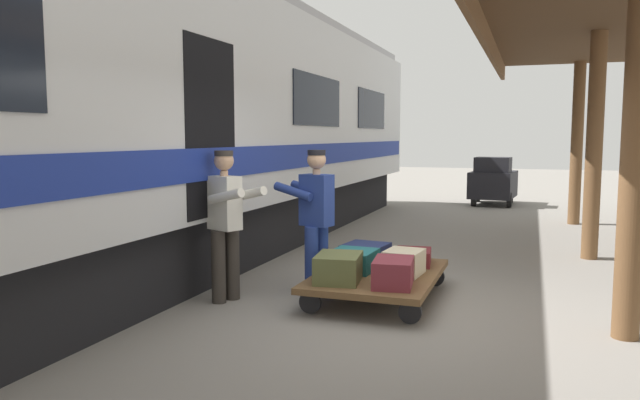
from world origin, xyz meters
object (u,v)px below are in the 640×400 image
object	(u,v)px
suitcase_navy_fabric	(365,253)
suitcase_cream_canvas	(404,262)
suitcase_burgundy_valise	(393,272)
porter_by_door	(226,220)
suitcase_teal_softside	(353,260)
porter_in_overalls	(315,217)
luggage_cart	(378,276)
baggage_tug	(493,182)
suitcase_maroon_trunk	(413,257)
train_car	(102,120)
suitcase_olive_duffel	(339,268)

from	to	relation	value
suitcase_navy_fabric	suitcase_cream_canvas	size ratio (longest dim) A/B	1.18
suitcase_burgundy_valise	porter_by_door	xyz separation A→B (m)	(1.88, 0.12, 0.48)
suitcase_teal_softside	porter_in_overalls	bearing A→B (deg)	6.12
suitcase_burgundy_valise	porter_by_door	world-z (taller)	porter_by_door
luggage_cart	baggage_tug	distance (m)	10.36
baggage_tug	suitcase_navy_fabric	bearing A→B (deg)	84.52
porter_in_overalls	suitcase_cream_canvas	bearing A→B (deg)	-177.36
suitcase_maroon_trunk	suitcase_teal_softside	bearing A→B (deg)	42.87
suitcase_teal_softside	porter_by_door	size ratio (longest dim) A/B	0.32
suitcase_teal_softside	porter_by_door	distance (m)	1.54
suitcase_burgundy_valise	suitcase_cream_canvas	size ratio (longest dim) A/B	1.25
luggage_cart	suitcase_maroon_trunk	distance (m)	0.65
suitcase_maroon_trunk	porter_in_overalls	size ratio (longest dim) A/B	0.29
suitcase_maroon_trunk	suitcase_cream_canvas	xyz separation A→B (m)	(0.00, 0.56, 0.05)
train_car	suitcase_teal_softside	xyz separation A→B (m)	(-3.00, -0.57, -1.64)
suitcase_navy_fabric	suitcase_olive_duffel	size ratio (longest dim) A/B	0.93
suitcase_navy_fabric	porter_by_door	size ratio (longest dim) A/B	0.32
porter_in_overalls	baggage_tug	world-z (taller)	porter_in_overalls
luggage_cart	suitcase_navy_fabric	bearing A→B (deg)	-61.69
suitcase_maroon_trunk	train_car	bearing A→B (deg)	17.36
train_car	suitcase_navy_fabric	world-z (taller)	train_car
suitcase_maroon_trunk	suitcase_cream_canvas	size ratio (longest dim) A/B	1.07
train_car	porter_by_door	xyz separation A→B (m)	(-1.72, 0.10, -1.14)
suitcase_teal_softside	suitcase_olive_duffel	xyz separation A→B (m)	(0.00, 0.56, 0.03)
luggage_cart	porter_in_overalls	xyz separation A→B (m)	(0.75, 0.05, 0.66)
luggage_cart	suitcase_maroon_trunk	bearing A→B (deg)	-118.31
suitcase_navy_fabric	baggage_tug	world-z (taller)	baggage_tug
luggage_cart	porter_by_door	distance (m)	1.85
porter_by_door	baggage_tug	bearing A→B (deg)	-101.42
train_car	suitcase_cream_canvas	world-z (taller)	train_car
suitcase_burgundy_valise	porter_in_overalls	distance (m)	1.26
train_car	suitcase_maroon_trunk	size ratio (longest dim) A/B	42.12
train_car	suitcase_cream_canvas	bearing A→B (deg)	-170.99
suitcase_olive_duffel	baggage_tug	bearing A→B (deg)	-94.92
porter_in_overalls	porter_by_door	size ratio (longest dim) A/B	1.00
suitcase_burgundy_valise	suitcase_navy_fabric	size ratio (longest dim) A/B	1.05
suitcase_cream_canvas	suitcase_olive_duffel	distance (m)	0.82
train_car	suitcase_burgundy_valise	distance (m)	3.95
porter_in_overalls	porter_by_door	xyz separation A→B (m)	(0.84, 0.63, 0.00)
luggage_cart	porter_in_overalls	distance (m)	1.00
suitcase_cream_canvas	baggage_tug	world-z (taller)	baggage_tug
suitcase_navy_fabric	suitcase_cream_canvas	distance (m)	0.82
train_car	porter_in_overalls	bearing A→B (deg)	-168.43
baggage_tug	train_car	bearing A→B (deg)	70.12
train_car	suitcase_navy_fabric	distance (m)	3.61
suitcase_maroon_trunk	suitcase_teal_softside	size ratio (longest dim) A/B	0.90
suitcase_burgundy_valise	suitcase_cream_canvas	world-z (taller)	suitcase_burgundy_valise
train_car	baggage_tug	bearing A→B (deg)	-109.88
suitcase_maroon_trunk	suitcase_cream_canvas	world-z (taller)	suitcase_cream_canvas
suitcase_cream_canvas	suitcase_olive_duffel	bearing A→B (deg)	42.87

